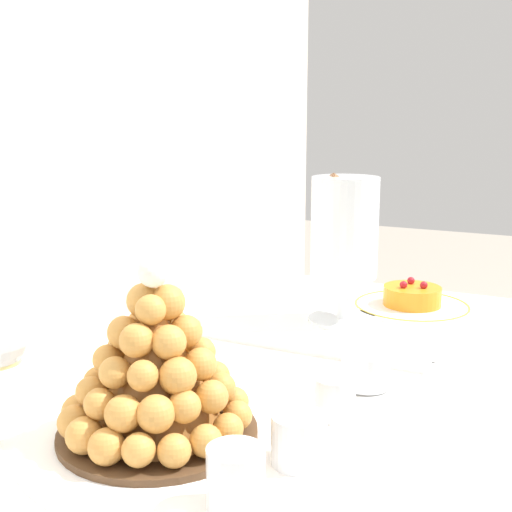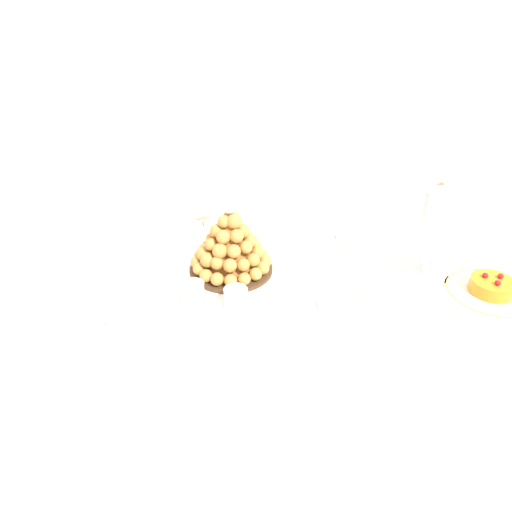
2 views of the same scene
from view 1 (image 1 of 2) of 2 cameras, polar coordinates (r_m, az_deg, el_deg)
The scene contains 9 objects.
buffet_table at distance 0.95m, azimuth 0.33°, elevation -19.48°, with size 1.32×0.77×0.80m.
serving_tray at distance 0.80m, azimuth -5.46°, elevation -14.45°, with size 0.61×0.42×0.02m.
croquembouche at distance 0.77m, azimuth -8.24°, elevation -9.38°, with size 0.22×0.22×0.20m.
dessert_cup_mid_left at distance 0.65m, azimuth -1.68°, elevation -17.99°, with size 0.05×0.05×0.06m.
dessert_cup_centre at distance 0.73m, azimuth 3.51°, elevation -14.94°, with size 0.06×0.06×0.05m.
dessert_cup_mid_right at distance 0.83m, azimuth 6.47°, elevation -11.57°, with size 0.05×0.05×0.05m.
dessert_cup_right at distance 0.92m, azimuth 9.01°, elevation -9.29°, with size 0.06×0.06×0.05m.
macaron_goblet at distance 1.18m, azimuth 7.30°, elevation 2.12°, with size 0.12×0.12×0.26m.
fruit_tart_plate at distance 1.31m, azimuth 12.70°, elevation -3.64°, with size 0.22×0.22×0.05m.
Camera 1 is at (-0.72, -0.36, 1.16)m, focal length 48.64 mm.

